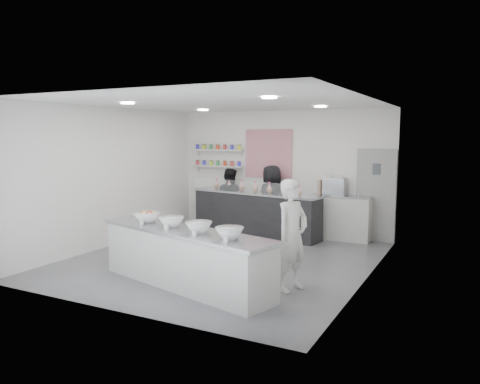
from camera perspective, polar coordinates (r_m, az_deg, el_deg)
name	(u,v)px	position (r m, az deg, el deg)	size (l,w,h in m)	color
floor	(223,260)	(9.18, -2.13, -8.25)	(6.00, 6.00, 0.00)	#515156
ceiling	(222,103)	(8.88, -2.22, 10.79)	(6.00, 6.00, 0.00)	white
back_wall	(282,172)	(11.60, 5.10, 2.44)	(5.50, 5.50, 0.00)	white
left_wall	(112,177)	(10.52, -15.36, 1.76)	(6.00, 6.00, 0.00)	white
right_wall	(369,191)	(7.93, 15.41, 0.15)	(6.00, 6.00, 0.00)	white
back_door	(376,196)	(10.97, 16.22, -0.43)	(0.88, 0.04, 2.10)	gray
pattern_panel	(268,154)	(11.69, 3.49, 4.70)	(1.25, 0.03, 1.20)	#A00E31
jar_shelf_lower	(218,166)	(12.27, -2.67, 3.18)	(1.45, 0.22, 0.04)	silver
jar_shelf_upper	(218,150)	(12.25, -2.68, 5.14)	(1.45, 0.22, 0.04)	silver
preserve_jars	(218,155)	(12.24, -2.73, 4.48)	(1.45, 0.10, 0.56)	#C13233
downlight_0	(128,103)	(8.86, -13.55, 10.48)	(0.24, 0.24, 0.02)	white
downlight_1	(269,98)	(7.36, 3.59, 11.42)	(0.24, 0.24, 0.02)	white
downlight_2	(203,110)	(10.96, -4.53, 9.93)	(0.24, 0.24, 0.02)	white
downlight_3	(320,107)	(9.79, 9.79, 10.21)	(0.24, 0.24, 0.02)	white
prep_counter	(185,258)	(7.57, -6.71, -7.98)	(3.37, 0.77, 0.92)	beige
back_bar	(255,213)	(11.32, 1.87, -2.63)	(3.38, 0.62, 1.05)	black
sneeze_guard	(248,187)	(10.99, 1.01, 0.60)	(3.33, 0.01, 0.29)	white
espresso_ledge	(340,218)	(11.03, 12.11, -3.07)	(1.39, 0.44, 1.03)	beige
espresso_machine	(335,187)	(10.97, 11.49, 0.62)	(0.50, 0.34, 0.38)	#93969E
cup_stacks	(322,187)	(11.05, 10.02, 0.60)	(0.25, 0.24, 0.34)	tan
prep_bowls	(185,224)	(7.45, -6.76, -3.95)	(2.37, 0.52, 0.17)	white
label_cards	(173,234)	(6.97, -8.19, -5.13)	(2.01, 0.04, 0.07)	white
cookie_bags	(255,187)	(11.23, 1.88, 0.67)	(2.54, 0.14, 0.26)	pink
woman_prep	(292,235)	(7.29, 6.36, -5.28)	(0.63, 0.41, 1.73)	silver
staff_left	(229,199)	(11.88, -1.34, -0.88)	(0.76, 0.60, 1.57)	black
staff_right	(272,200)	(11.37, 3.87, -0.96)	(0.82, 0.54, 1.69)	black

